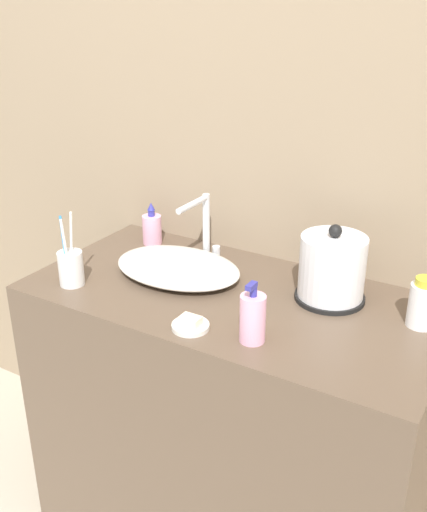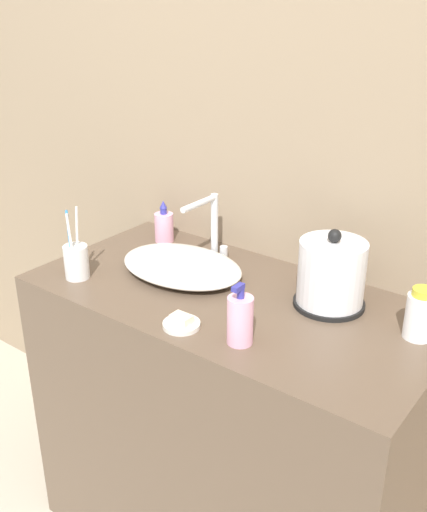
# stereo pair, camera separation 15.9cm
# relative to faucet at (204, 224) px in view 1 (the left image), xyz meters

# --- Properties ---
(wall_back) EXTENTS (6.00, 0.04, 2.60)m
(wall_back) POSITION_rel_faucet_xyz_m (0.19, 0.14, 0.29)
(wall_back) COLOR gray
(wall_back) RESTS_ON ground_plane
(vanity_counter) EXTENTS (1.12, 0.56, 0.90)m
(vanity_counter) POSITION_rel_faucet_xyz_m (0.19, -0.16, -0.56)
(vanity_counter) COLOR brown
(vanity_counter) RESTS_ON ground_plane
(sink_basin) EXTENTS (0.38, 0.27, 0.05)m
(sink_basin) POSITION_rel_faucet_xyz_m (-0.00, -0.14, -0.09)
(sink_basin) COLOR silver
(sink_basin) RESTS_ON vanity_counter
(faucet) EXTENTS (0.06, 0.16, 0.20)m
(faucet) POSITION_rel_faucet_xyz_m (0.00, 0.00, 0.00)
(faucet) COLOR silver
(faucet) RESTS_ON vanity_counter
(electric_kettle) EXTENTS (0.18, 0.18, 0.21)m
(electric_kettle) POSITION_rel_faucet_xyz_m (0.42, -0.05, -0.03)
(electric_kettle) COLOR black
(electric_kettle) RESTS_ON vanity_counter
(toothbrush_cup) EXTENTS (0.07, 0.07, 0.21)m
(toothbrush_cup) POSITION_rel_faucet_xyz_m (-0.22, -0.33, -0.06)
(toothbrush_cup) COLOR silver
(toothbrush_cup) RESTS_ON vanity_counter
(lotion_bottle) EXTENTS (0.06, 0.06, 0.15)m
(lotion_bottle) POSITION_rel_faucet_xyz_m (0.34, -0.34, -0.05)
(lotion_bottle) COLOR #EAA8C6
(lotion_bottle) RESTS_ON vanity_counter
(shampoo_bottle) EXTENTS (0.07, 0.07, 0.13)m
(shampoo_bottle) POSITION_rel_faucet_xyz_m (0.66, -0.07, -0.05)
(shampoo_bottle) COLOR white
(shampoo_bottle) RESTS_ON vanity_counter
(mouthwash_bottle) EXTENTS (0.06, 0.06, 0.14)m
(mouthwash_bottle) POSITION_rel_faucet_xyz_m (-0.21, 0.02, -0.06)
(mouthwash_bottle) COLOR #EAA8C6
(mouthwash_bottle) RESTS_ON vanity_counter
(soap_dish) EXTENTS (0.09, 0.09, 0.03)m
(soap_dish) POSITION_rel_faucet_xyz_m (0.18, -0.37, -0.10)
(soap_dish) COLOR silver
(soap_dish) RESTS_ON vanity_counter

